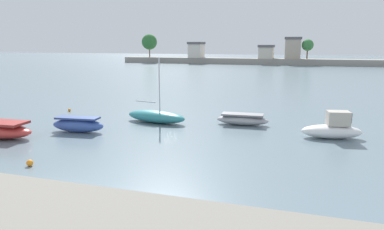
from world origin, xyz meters
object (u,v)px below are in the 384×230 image
at_px(moored_boat_2, 156,116).
at_px(mooring_buoy_0, 69,110).
at_px(mooring_buoy_1, 30,163).
at_px(moored_boat_1, 78,125).
at_px(moored_boat_3, 242,120).
at_px(moored_boat_4, 333,129).

relative_size(moored_boat_2, mooring_buoy_0, 19.53).
xyz_separation_m(mooring_buoy_0, mooring_buoy_1, (7.29, -13.18, 0.03)).
height_order(moored_boat_1, moored_boat_3, moored_boat_1).
distance_m(moored_boat_4, mooring_buoy_0, 22.35).
distance_m(moored_boat_3, mooring_buoy_0, 15.93).
bearing_deg(moored_boat_3, moored_boat_4, -21.51).
xyz_separation_m(moored_boat_4, mooring_buoy_0, (-22.16, 2.83, -0.49)).
height_order(moored_boat_2, mooring_buoy_1, moored_boat_2).
relative_size(moored_boat_1, moored_boat_4, 0.96).
relative_size(moored_boat_1, mooring_buoy_1, 11.63).
xyz_separation_m(moored_boat_3, mooring_buoy_1, (-8.62, -12.48, -0.24)).
bearing_deg(mooring_buoy_1, moored_boat_1, 105.79).
distance_m(moored_boat_3, mooring_buoy_1, 15.17).
relative_size(moored_boat_3, mooring_buoy_1, 11.90).
height_order(moored_boat_3, moored_boat_4, moored_boat_4).
bearing_deg(moored_boat_4, mooring_buoy_1, -155.57).
height_order(moored_boat_1, moored_boat_2, moored_boat_2).
distance_m(moored_boat_1, moored_boat_3, 11.97).
bearing_deg(moored_boat_4, moored_boat_1, -178.63).
distance_m(moored_boat_1, mooring_buoy_1, 7.12).
bearing_deg(moored_boat_1, moored_boat_4, 5.74).
distance_m(moored_boat_1, moored_boat_2, 5.96).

